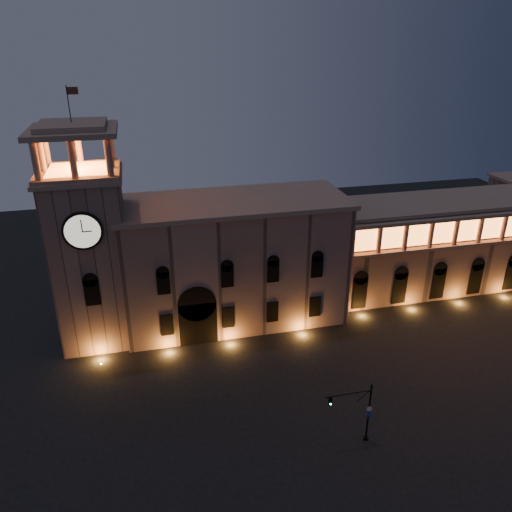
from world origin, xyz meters
The scene contains 5 objects.
ground centered at (0.00, 0.00, 0.00)m, with size 160.00×160.00×0.00m, color black.
government_building centered at (-2.08, 21.93, 8.77)m, with size 30.80×12.80×17.60m.
clock_tower centered at (-20.50, 20.98, 12.50)m, with size 9.80×9.80×32.40m.
colonnade_wing centered at (32.00, 23.92, 7.33)m, with size 40.60×11.50×14.50m.
traffic_light centered at (5.30, -4.93, 3.61)m, with size 5.01×0.53×6.87m.
Camera 1 is at (-13.69, -39.77, 37.60)m, focal length 35.00 mm.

